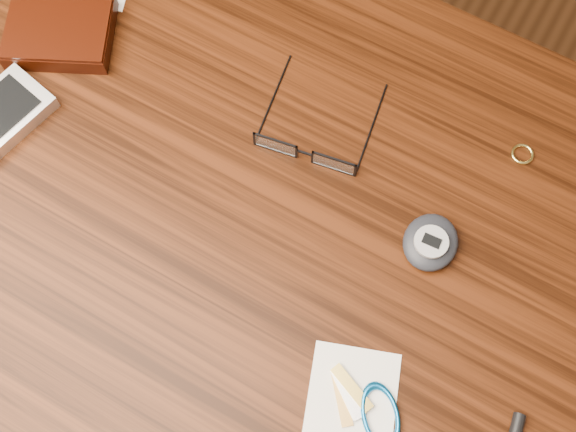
% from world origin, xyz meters
% --- Properties ---
extents(ground, '(3.80, 3.80, 0.00)m').
position_xyz_m(ground, '(0.00, 0.00, 0.00)').
color(ground, '#472814').
rests_on(ground, ground).
extents(desk, '(1.00, 0.70, 0.75)m').
position_xyz_m(desk, '(0.00, 0.00, 0.65)').
color(desk, '#361708').
rests_on(desk, ground).
extents(wallet_and_card, '(0.14, 0.18, 0.03)m').
position_xyz_m(wallet_and_card, '(-0.27, 0.09, 0.76)').
color(wallet_and_card, black).
rests_on(wallet_and_card, desk).
extents(eyeglasses, '(0.13, 0.14, 0.03)m').
position_xyz_m(eyeglasses, '(0.04, 0.10, 0.76)').
color(eyeglasses, black).
rests_on(eyeglasses, desk).
extents(gold_ring, '(0.03, 0.03, 0.00)m').
position_xyz_m(gold_ring, '(0.23, 0.21, 0.75)').
color(gold_ring, '#E9D76F').
rests_on(gold_ring, desk).
extents(pedometer, '(0.06, 0.07, 0.03)m').
position_xyz_m(pedometer, '(0.19, 0.07, 0.76)').
color(pedometer, black).
rests_on(pedometer, desk).
extents(notepad_keys, '(0.12, 0.11, 0.01)m').
position_xyz_m(notepad_keys, '(0.21, -0.10, 0.75)').
color(notepad_keys, white).
rests_on(notepad_keys, desk).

